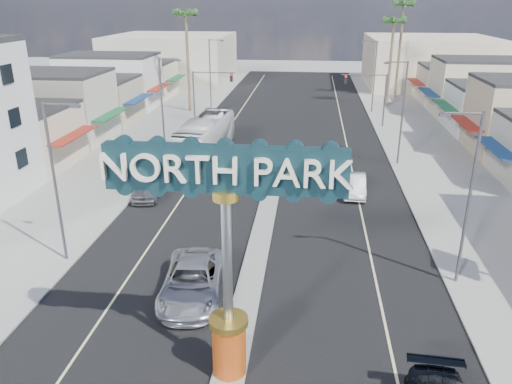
% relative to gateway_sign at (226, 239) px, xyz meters
% --- Properties ---
extents(ground, '(160.00, 160.00, 0.00)m').
position_rel_gateway_sign_xyz_m(ground, '(0.00, 28.02, -5.93)').
color(ground, gray).
rests_on(ground, ground).
extents(road, '(20.00, 120.00, 0.01)m').
position_rel_gateway_sign_xyz_m(road, '(0.00, 28.02, -5.92)').
color(road, black).
rests_on(road, ground).
extents(median_island, '(1.30, 30.00, 0.16)m').
position_rel_gateway_sign_xyz_m(median_island, '(0.00, 12.02, -5.85)').
color(median_island, gray).
rests_on(median_island, ground).
extents(sidewalk_left, '(8.00, 120.00, 0.12)m').
position_rel_gateway_sign_xyz_m(sidewalk_left, '(-14.00, 28.02, -5.87)').
color(sidewalk_left, gray).
rests_on(sidewalk_left, ground).
extents(sidewalk_right, '(8.00, 120.00, 0.12)m').
position_rel_gateway_sign_xyz_m(sidewalk_right, '(14.00, 28.02, -5.87)').
color(sidewalk_right, gray).
rests_on(sidewalk_right, ground).
extents(storefront_row_left, '(12.00, 42.00, 6.00)m').
position_rel_gateway_sign_xyz_m(storefront_row_left, '(-24.00, 41.02, -2.93)').
color(storefront_row_left, beige).
rests_on(storefront_row_left, ground).
extents(storefront_row_right, '(12.00, 42.00, 6.00)m').
position_rel_gateway_sign_xyz_m(storefront_row_right, '(24.00, 41.02, -2.93)').
color(storefront_row_right, '#B7B29E').
rests_on(storefront_row_right, ground).
extents(backdrop_far_left, '(20.00, 20.00, 8.00)m').
position_rel_gateway_sign_xyz_m(backdrop_far_left, '(-22.00, 73.02, -1.93)').
color(backdrop_far_left, '#B7B29E').
rests_on(backdrop_far_left, ground).
extents(backdrop_far_right, '(20.00, 20.00, 8.00)m').
position_rel_gateway_sign_xyz_m(backdrop_far_right, '(22.00, 73.02, -1.93)').
color(backdrop_far_right, beige).
rests_on(backdrop_far_right, ground).
extents(gateway_sign, '(8.20, 1.50, 9.15)m').
position_rel_gateway_sign_xyz_m(gateway_sign, '(0.00, 0.00, 0.00)').
color(gateway_sign, '#B93B0E').
rests_on(gateway_sign, median_island).
extents(traffic_signal_left, '(5.09, 0.45, 6.00)m').
position_rel_gateway_sign_xyz_m(traffic_signal_left, '(-9.18, 42.02, -1.65)').
color(traffic_signal_left, '#47474C').
rests_on(traffic_signal_left, ground).
extents(traffic_signal_right, '(5.09, 0.45, 6.00)m').
position_rel_gateway_sign_xyz_m(traffic_signal_right, '(9.18, 42.02, -1.65)').
color(traffic_signal_right, '#47474C').
rests_on(traffic_signal_right, ground).
extents(streetlight_l_near, '(2.03, 0.22, 9.00)m').
position_rel_gateway_sign_xyz_m(streetlight_l_near, '(-10.43, 8.02, -0.86)').
color(streetlight_l_near, '#47474C').
rests_on(streetlight_l_near, ground).
extents(streetlight_l_mid, '(2.03, 0.22, 9.00)m').
position_rel_gateway_sign_xyz_m(streetlight_l_mid, '(-10.43, 28.02, -0.86)').
color(streetlight_l_mid, '#47474C').
rests_on(streetlight_l_mid, ground).
extents(streetlight_l_far, '(2.03, 0.22, 9.00)m').
position_rel_gateway_sign_xyz_m(streetlight_l_far, '(-10.43, 50.02, -0.86)').
color(streetlight_l_far, '#47474C').
rests_on(streetlight_l_far, ground).
extents(streetlight_r_near, '(2.03, 0.22, 9.00)m').
position_rel_gateway_sign_xyz_m(streetlight_r_near, '(10.43, 8.02, -0.86)').
color(streetlight_r_near, '#47474C').
rests_on(streetlight_r_near, ground).
extents(streetlight_r_mid, '(2.03, 0.22, 9.00)m').
position_rel_gateway_sign_xyz_m(streetlight_r_mid, '(10.43, 28.02, -0.86)').
color(streetlight_r_mid, '#47474C').
rests_on(streetlight_r_mid, ground).
extents(streetlight_r_far, '(2.03, 0.22, 9.00)m').
position_rel_gateway_sign_xyz_m(streetlight_r_far, '(10.43, 50.02, -0.86)').
color(streetlight_r_far, '#47474C').
rests_on(streetlight_r_far, ground).
extents(palm_left_far, '(2.60, 2.60, 13.10)m').
position_rel_gateway_sign_xyz_m(palm_left_far, '(-13.00, 48.02, 5.57)').
color(palm_left_far, brown).
rests_on(palm_left_far, ground).
extents(palm_right_mid, '(2.60, 2.60, 12.10)m').
position_rel_gateway_sign_xyz_m(palm_right_mid, '(13.00, 54.02, 4.67)').
color(palm_right_mid, brown).
rests_on(palm_right_mid, ground).
extents(palm_right_far, '(2.60, 2.60, 14.10)m').
position_rel_gateway_sign_xyz_m(palm_right_far, '(15.00, 60.02, 6.46)').
color(palm_right_far, brown).
rests_on(palm_right_far, ground).
extents(suv_left, '(3.43, 6.42, 1.72)m').
position_rel_gateway_sign_xyz_m(suv_left, '(-2.70, 5.30, -5.07)').
color(suv_left, silver).
rests_on(suv_left, ground).
extents(car_parked_left, '(2.30, 4.77, 1.57)m').
position_rel_gateway_sign_xyz_m(car_parked_left, '(-9.00, 18.01, -5.14)').
color(car_parked_left, slate).
rests_on(car_parked_left, ground).
extents(car_parked_right, '(1.77, 4.54, 1.47)m').
position_rel_gateway_sign_xyz_m(car_parked_right, '(6.26, 20.28, -5.19)').
color(car_parked_right, beige).
rests_on(car_parked_right, ground).
extents(city_bus, '(3.77, 12.80, 3.52)m').
position_rel_gateway_sign_xyz_m(city_bus, '(-7.00, 28.79, -4.17)').
color(city_bus, white).
rests_on(city_bus, ground).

